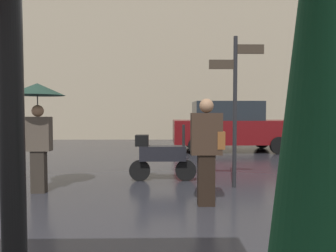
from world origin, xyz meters
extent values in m
cylinder|color=black|center=(-0.12, -1.12, 1.34)|extent=(0.09, 0.09, 2.68)
cone|color=#0F381E|center=(0.93, -1.28, 1.76)|extent=(0.30, 0.30, 1.53)
cube|color=#2A241E|center=(-1.88, 3.38, 0.39)|extent=(0.26, 0.16, 0.79)
cube|color=#473D33|center=(-1.88, 3.38, 1.10)|extent=(0.47, 0.21, 0.64)
sphere|color=#936B4C|center=(-1.88, 3.38, 1.53)|extent=(0.22, 0.22, 0.22)
cylinder|color=black|center=(-1.88, 3.38, 1.67)|extent=(0.02, 0.02, 0.30)
cone|color=#193026|center=(-1.88, 3.38, 1.93)|extent=(0.99, 0.99, 0.22)
cube|color=black|center=(1.14, 2.55, 0.41)|extent=(0.27, 0.17, 0.83)
cube|color=#332319|center=(1.14, 2.55, 1.16)|extent=(0.49, 0.22, 0.67)
sphere|color=#936B4C|center=(1.14, 2.55, 1.61)|extent=(0.23, 0.23, 0.23)
cube|color=brown|center=(1.36, 2.55, 1.06)|extent=(0.12, 0.24, 0.28)
cylinder|color=black|center=(0.95, 4.31, 0.23)|extent=(0.46, 0.09, 0.46)
cylinder|color=black|center=(-0.06, 4.31, 0.23)|extent=(0.46, 0.09, 0.46)
cube|color=black|center=(0.44, 4.31, 0.61)|extent=(1.01, 0.32, 0.32)
cube|color=black|center=(-0.01, 4.31, 0.89)|extent=(0.28, 0.28, 0.24)
cylinder|color=black|center=(0.89, 4.31, 0.96)|extent=(0.06, 0.06, 0.55)
cube|color=#590C0F|center=(3.14, 9.37, 0.76)|extent=(4.55, 1.87, 0.88)
cube|color=black|center=(2.91, 9.37, 1.56)|extent=(2.50, 1.72, 0.72)
cylinder|color=black|center=(4.61, 10.31, 0.31)|extent=(0.63, 0.18, 0.63)
cylinder|color=black|center=(4.61, 8.44, 0.31)|extent=(0.63, 0.18, 0.63)
cylinder|color=black|center=(1.66, 10.31, 0.31)|extent=(0.63, 0.18, 0.63)
cylinder|color=black|center=(1.66, 8.44, 0.31)|extent=(0.63, 0.18, 0.63)
cylinder|color=black|center=(1.87, 3.72, 1.50)|extent=(0.08, 0.08, 3.00)
cube|color=#33281E|center=(2.15, 3.72, 2.75)|extent=(0.56, 0.04, 0.18)
cube|color=#33281E|center=(1.61, 3.72, 2.45)|extent=(0.52, 0.04, 0.18)
cube|color=gray|center=(0.00, 15.83, 6.44)|extent=(18.10, 3.04, 12.87)
camera|label=1|loc=(0.43, -2.24, 1.50)|focal=32.20mm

